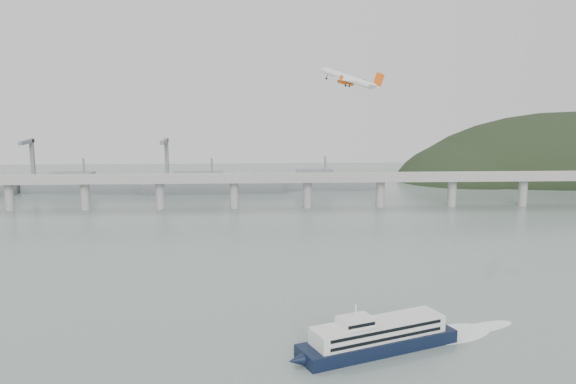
{
  "coord_description": "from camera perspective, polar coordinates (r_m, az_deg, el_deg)",
  "views": [
    {
      "loc": [
        -12.04,
        -208.45,
        81.43
      ],
      "look_at": [
        0.0,
        55.0,
        36.0
      ],
      "focal_mm": 38.0,
      "sensor_mm": 36.0,
      "label": 1
    }
  ],
  "objects": [
    {
      "name": "ferry",
      "position": [
        197.99,
        8.43,
        -13.23
      ],
      "size": [
        82.17,
        40.24,
        16.32
      ],
      "rotation": [
        0.0,
        0.0,
        0.39
      ],
      "color": "black",
      "rests_on": "ground"
    },
    {
      "name": "ground",
      "position": [
        224.11,
        0.66,
        -11.53
      ],
      "size": [
        900.0,
        900.0,
        0.0
      ],
      "primitive_type": "plane",
      "color": "slate",
      "rests_on": "ground"
    },
    {
      "name": "distant_fleet",
      "position": [
        500.42,
        -19.23,
        0.58
      ],
      "size": [
        453.0,
        60.9,
        40.0
      ],
      "color": "slate",
      "rests_on": "ground"
    },
    {
      "name": "bridge",
      "position": [
        413.54,
        -1.08,
        0.9
      ],
      "size": [
        800.0,
        22.0,
        23.9
      ],
      "color": "#969693",
      "rests_on": "ground"
    },
    {
      "name": "airliner",
      "position": [
        300.33,
        5.79,
        10.47
      ],
      "size": [
        30.71,
        29.4,
        12.87
      ],
      "rotation": [
        0.05,
        -0.31,
        2.61
      ],
      "color": "white",
      "rests_on": "ground"
    }
  ]
}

